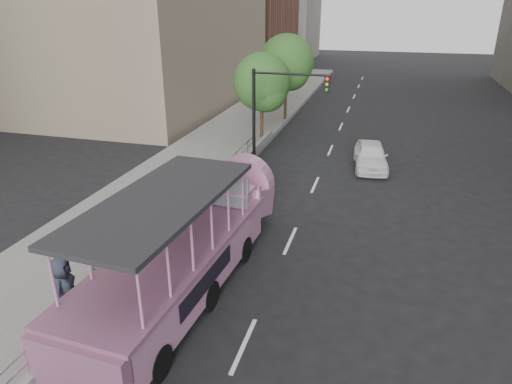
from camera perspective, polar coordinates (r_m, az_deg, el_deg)
The scene contains 13 objects.
ground at distance 14.53m, azimuth -3.00°, elevation -12.86°, with size 160.00×160.00×0.00m, color black.
sidewalk at distance 24.71m, azimuth -8.25°, elevation 2.81°, with size 5.50×80.00×0.30m, color gray.
kerb_wall at distance 16.92m, azimuth -10.95°, elevation -5.85°, with size 0.24×30.00×0.36m, color #A7A7A2.
guardrail at distance 16.62m, azimuth -11.12°, elevation -3.84°, with size 0.07×22.00×0.71m.
duck_boat at distance 14.73m, azimuth -8.17°, elevation -6.51°, with size 3.24×10.81×3.54m.
car at distance 25.68m, azimuth 14.14°, elevation 4.46°, with size 1.70×4.22×1.44m, color white.
pedestrian_near at distance 15.73m, azimuth -19.49°, elevation -6.57°, with size 0.59×0.38×1.60m, color #2B303F.
pedestrian_mid at distance 16.87m, azimuth -19.06°, elevation -4.44°, with size 0.79×0.61×1.62m, color #2B303F.
pedestrian_far at distance 13.63m, azimuth -22.86°, elevation -11.11°, with size 0.94×0.61×1.92m, color #2B303F.
parking_sign at distance 17.67m, azimuth -7.46°, elevation 0.56°, with size 0.16×0.66×2.98m.
traffic_signal at distance 24.82m, azimuth 2.43°, elevation 11.15°, with size 4.20×0.32×5.20m.
street_tree_near at distance 28.42m, azimuth 0.89°, elevation 13.29°, with size 3.52×3.52×5.72m.
street_tree_far at distance 34.08m, azimuth 3.95°, elevation 15.64°, with size 3.97×3.97×6.45m.
Camera 1 is at (3.94, -11.16, 8.43)m, focal length 32.00 mm.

